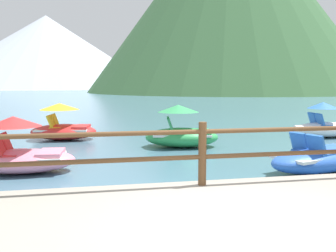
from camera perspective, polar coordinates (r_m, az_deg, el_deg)
ground_plane at (r=43.93m, az=-9.41°, el=3.91°), size 200.00×200.00×0.00m
dock_railing at (r=5.72m, az=5.14°, el=-3.04°), size 23.92×0.12×0.95m
pedal_boat_0 at (r=8.95m, az=21.51°, el=-4.53°), size 2.81×1.88×0.87m
pedal_boat_1 at (r=14.63m, az=22.29°, el=-0.00°), size 2.47×1.18×1.24m
pedal_boat_3 at (r=11.51m, az=2.02°, el=-0.96°), size 2.40×1.69×1.27m
pedal_boat_4 at (r=8.84m, az=-21.11°, el=-3.92°), size 2.40×1.41×1.22m
pedal_boat_6 at (r=13.45m, az=-15.30°, el=-0.15°), size 2.40×1.74×1.23m
cliff_headland at (r=80.16m, az=7.80°, el=17.94°), size 55.78×55.78×38.10m
distant_peak at (r=128.97m, az=-17.55°, el=10.41°), size 70.98×70.98×22.68m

